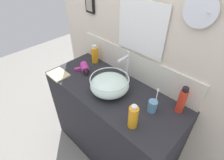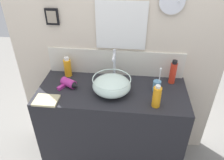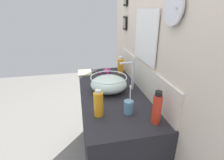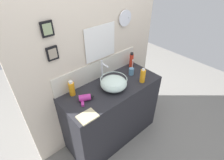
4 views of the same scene
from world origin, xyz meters
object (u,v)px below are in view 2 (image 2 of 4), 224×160
at_px(faucet, 114,63).
at_px(spray_bottle, 68,67).
at_px(glass_bowl_sink, 111,85).
at_px(lotion_bottle, 157,97).
at_px(shampoo_bottle, 173,72).
at_px(hand_towel, 46,100).
at_px(toothbrush_cup, 157,86).
at_px(hair_drier, 69,84).

distance_m(faucet, spray_bottle, 0.43).
distance_m(glass_bowl_sink, lotion_bottle, 0.37).
height_order(shampoo_bottle, hand_towel, shampoo_bottle).
bearing_deg(faucet, spray_bottle, 177.86).
distance_m(lotion_bottle, hand_towel, 0.84).
relative_size(faucet, shampoo_bottle, 1.31).
bearing_deg(hand_towel, toothbrush_cup, 15.59).
bearing_deg(hand_towel, glass_bowl_sink, 19.58).
distance_m(glass_bowl_sink, shampoo_bottle, 0.54).
bearing_deg(shampoo_bottle, spray_bottle, 179.16).
bearing_deg(lotion_bottle, shampoo_bottle, 65.35).
bearing_deg(toothbrush_cup, hair_drier, -177.55).
bearing_deg(toothbrush_cup, hand_towel, -164.41).
height_order(faucet, lotion_bottle, faucet).
height_order(toothbrush_cup, shampoo_bottle, shampoo_bottle).
distance_m(glass_bowl_sink, faucet, 0.22).
distance_m(shampoo_bottle, spray_bottle, 0.92).
bearing_deg(lotion_bottle, hair_drier, 166.55).
bearing_deg(faucet, lotion_bottle, -43.70).
xyz_separation_m(glass_bowl_sink, toothbrush_cup, (0.36, 0.06, -0.02)).
bearing_deg(shampoo_bottle, hair_drier, -169.10).
relative_size(toothbrush_cup, hand_towel, 1.15).
relative_size(glass_bowl_sink, toothbrush_cup, 1.46).
distance_m(glass_bowl_sink, spray_bottle, 0.47).
bearing_deg(shampoo_bottle, hand_towel, -159.36).
bearing_deg(toothbrush_cup, lotion_bottle, -94.63).
height_order(glass_bowl_sink, lotion_bottle, lotion_bottle).
xyz_separation_m(faucet, shampoo_bottle, (0.50, 0.00, -0.06)).
height_order(hair_drier, shampoo_bottle, shampoo_bottle).
bearing_deg(toothbrush_cup, glass_bowl_sink, -169.98).
bearing_deg(shampoo_bottle, lotion_bottle, -114.65).
bearing_deg(spray_bottle, hair_drier, -71.23).
relative_size(glass_bowl_sink, shampoo_bottle, 1.44).
xyz_separation_m(faucet, hand_towel, (-0.49, -0.37, -0.15)).
bearing_deg(hair_drier, faucet, 24.51).
relative_size(faucet, spray_bottle, 1.54).
xyz_separation_m(hair_drier, spray_bottle, (-0.06, 0.18, 0.05)).
bearing_deg(hand_towel, spray_bottle, 80.17).
xyz_separation_m(toothbrush_cup, shampoo_bottle, (0.14, 0.14, 0.05)).
height_order(glass_bowl_sink, hand_towel, glass_bowl_sink).
relative_size(hair_drier, spray_bottle, 1.04).
bearing_deg(lotion_bottle, glass_bowl_sink, 158.72).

